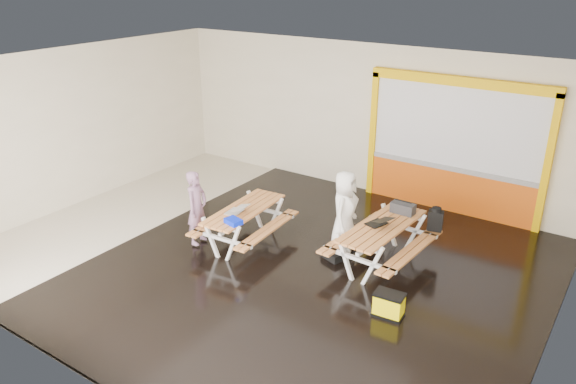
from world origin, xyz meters
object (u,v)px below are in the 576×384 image
Objects in this scene: toolbox at (403,208)px; fluke_bag at (389,305)px; picnic_table_left at (244,217)px; person_left at (197,208)px; laptop_left at (237,210)px; blue_pouch at (233,221)px; dark_case at (334,255)px; laptop_right at (379,222)px; picnic_table_right at (382,235)px; person_right at (345,211)px; backpack at (435,219)px.

fluke_bag is at bearing -70.98° from toolbox.
picnic_table_left reaches higher than fluke_bag.
person_left is 3.41× the size of laptop_left.
dark_case is at bearing 35.24° from blue_pouch.
laptop_right reaches higher than fluke_bag.
picnic_table_right is (2.55, 0.73, 0.04)m from picnic_table_left.
person_right is 2.07m from blue_pouch.
person_left is 0.79m from laptop_left.
blue_pouch is at bearing -144.76° from dark_case.
dark_case is at bearing -132.39° from toolbox.
backpack is at bearing 21.84° from toolbox.
fluke_bag is (4.07, -0.15, -0.57)m from person_left.
picnic_table_left is 1.86m from dark_case.
blue_pouch reaches higher than dark_case.
laptop_left is (0.74, 0.29, 0.02)m from person_left.
dark_case is (-0.89, -0.97, -0.81)m from toolbox.
toolbox reaches higher than blue_pouch.
person_right is 3.12× the size of laptop_right.
person_left is 3.01× the size of fluke_bag.
toolbox is at bearing -67.40° from person_right.
backpack is (3.18, 1.86, -0.07)m from laptop_left.
person_right reaches higher than picnic_table_right.
person_left reaches higher than picnic_table_right.
person_left is 3.44m from laptop_right.
blue_pouch is 0.68× the size of backpack.
person_left is at bearing 108.42° from person_right.
laptop_right is at bearing 20.42° from laptop_left.
person_left is 4.77× the size of blue_pouch.
fluke_bag is (0.80, -1.41, -0.39)m from picnic_table_right.
backpack is (3.92, 2.15, -0.05)m from person_left.
dark_case is at bearing -79.63° from person_left.
picnic_table_left is 0.92m from person_left.
person_left reaches higher than dark_case.
person_right is at bearing 92.20° from dark_case.
laptop_right is 0.73m from toolbox.
laptop_left reaches higher than picnic_table_right.
dark_case is at bearing -160.78° from laptop_right.
dark_case is (1.75, 0.43, -0.47)m from picnic_table_left.
person_left is (-3.27, -1.26, 0.18)m from picnic_table_right.
toolbox reaches higher than fluke_bag.
person_left is 2.95× the size of laptop_right.
picnic_table_right is 1.67m from fluke_bag.
laptop_left reaches higher than fluke_bag.
toolbox is 0.91× the size of fluke_bag.
toolbox is at bearing 109.02° from fluke_bag.
blue_pouch is 3.70m from backpack.
dark_case is (1.49, 1.06, -0.70)m from blue_pouch.
blue_pouch is (-2.29, -1.36, 0.19)m from picnic_table_right.
person_left is (-0.72, -0.53, 0.22)m from picnic_table_left.
person_right reaches higher than person_left.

